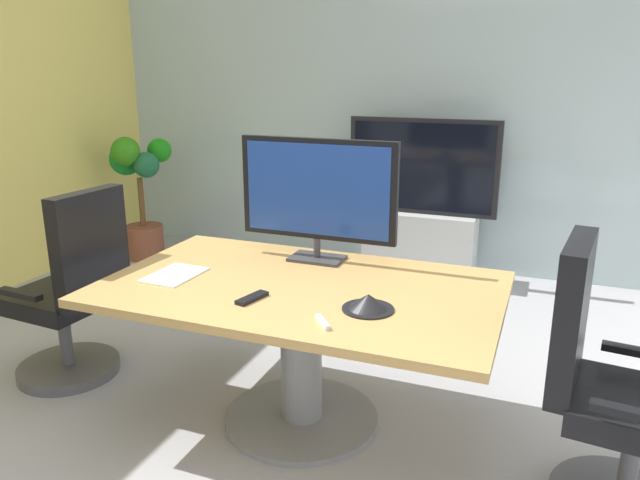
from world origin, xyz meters
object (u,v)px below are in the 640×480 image
(tv_monitor, at_px, (318,193))
(remote_control, at_px, (252,298))
(office_chair_left, at_px, (73,302))
(conference_phone, at_px, (368,303))
(office_chair_right, at_px, (610,404))
(conference_table, at_px, (301,322))
(potted_plant, at_px, (139,188))
(wall_display_unit, at_px, (420,225))

(tv_monitor, bearing_deg, remote_control, -95.01)
(office_chair_left, xyz_separation_m, tv_monitor, (1.28, 0.43, 0.62))
(conference_phone, bearing_deg, office_chair_left, 175.76)
(tv_monitor, height_order, conference_phone, tv_monitor)
(office_chair_right, relative_size, conference_phone, 4.95)
(remote_control, bearing_deg, tv_monitor, 99.11)
(conference_table, xyz_separation_m, tv_monitor, (-0.07, 0.39, 0.55))
(office_chair_left, distance_m, tv_monitor, 1.49)
(office_chair_right, distance_m, tv_monitor, 1.62)
(remote_control, bearing_deg, office_chair_right, 19.23)
(office_chair_left, height_order, conference_phone, office_chair_left)
(conference_table, distance_m, conference_phone, 0.48)
(tv_monitor, height_order, remote_control, tv_monitor)
(potted_plant, bearing_deg, conference_phone, -37.25)
(office_chair_right, xyz_separation_m, wall_display_unit, (-1.28, 2.46, -0.01))
(office_chair_left, relative_size, conference_phone, 4.95)
(wall_display_unit, bearing_deg, conference_table, -91.67)
(office_chair_left, height_order, potted_plant, potted_plant)
(office_chair_right, height_order, potted_plant, potted_plant)
(conference_table, bearing_deg, conference_phone, -24.62)
(tv_monitor, height_order, wall_display_unit, tv_monitor)
(office_chair_right, bearing_deg, office_chair_left, 95.22)
(wall_display_unit, distance_m, conference_phone, 2.56)
(wall_display_unit, distance_m, remote_control, 2.62)
(potted_plant, bearing_deg, remote_control, -43.88)
(office_chair_left, relative_size, potted_plant, 0.98)
(office_chair_right, relative_size, wall_display_unit, 0.83)
(tv_monitor, distance_m, remote_control, 0.73)
(wall_display_unit, relative_size, remote_control, 7.71)
(office_chair_left, bearing_deg, remote_control, 84.49)
(conference_table, relative_size, wall_display_unit, 1.41)
(conference_table, relative_size, conference_phone, 8.38)
(office_chair_right, height_order, tv_monitor, tv_monitor)
(potted_plant, height_order, remote_control, potted_plant)
(office_chair_left, xyz_separation_m, conference_phone, (1.73, -0.13, 0.30))
(conference_table, xyz_separation_m, conference_phone, (0.38, -0.18, 0.22))
(tv_monitor, relative_size, conference_phone, 3.82)
(wall_display_unit, height_order, remote_control, wall_display_unit)
(office_chair_left, height_order, remote_control, office_chair_left)
(wall_display_unit, xyz_separation_m, potted_plant, (-2.49, -0.39, 0.20))
(potted_plant, bearing_deg, conference_table, -38.94)
(conference_table, bearing_deg, office_chair_left, -177.97)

